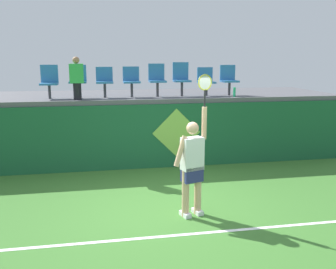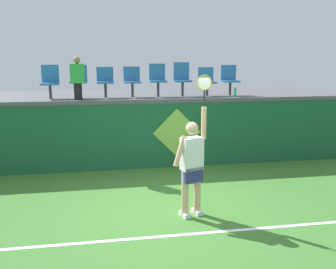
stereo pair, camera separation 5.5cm
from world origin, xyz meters
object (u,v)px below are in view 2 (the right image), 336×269
at_px(stadium_chair_2, 105,80).
at_px(spectator_0, 77,78).
at_px(stadium_chair_0, 50,80).
at_px(stadium_chair_5, 182,77).
at_px(tennis_ball, 197,204).
at_px(stadium_chair_6, 207,80).
at_px(stadium_chair_4, 158,78).
at_px(stadium_chair_1, 79,79).
at_px(tennis_player, 192,164).
at_px(stadium_chair_7, 230,78).
at_px(stadium_chair_3, 132,80).
at_px(water_bottle, 235,92).

xyz_separation_m(stadium_chair_2, spectator_0, (-0.69, -0.45, 0.09)).
relative_size(stadium_chair_0, stadium_chair_5, 0.94).
height_order(stadium_chair_5, spectator_0, spectator_0).
xyz_separation_m(tennis_ball, spectator_0, (-2.34, 2.99, 2.31)).
bearing_deg(stadium_chair_6, stadium_chair_4, 179.75).
bearing_deg(stadium_chair_2, stadium_chair_1, 179.63).
bearing_deg(tennis_player, stadium_chair_2, 110.67).
relative_size(stadium_chair_2, stadium_chair_4, 0.91).
xyz_separation_m(tennis_player, spectator_0, (-2.13, 3.38, 1.37)).
bearing_deg(tennis_ball, stadium_chair_6, 71.90).
bearing_deg(stadium_chair_2, stadium_chair_7, 0.09).
distance_m(stadium_chair_0, stadium_chair_1, 0.72).
bearing_deg(tennis_ball, stadium_chair_4, 94.08).
xyz_separation_m(stadium_chair_0, stadium_chair_1, (0.72, -0.01, 0.02)).
relative_size(tennis_player, stadium_chair_3, 3.17).
height_order(stadium_chair_4, stadium_chair_6, stadium_chair_4).
bearing_deg(tennis_player, stadium_chair_1, 119.07).
xyz_separation_m(stadium_chair_3, spectator_0, (-1.40, -0.45, 0.09)).
xyz_separation_m(stadium_chair_0, stadium_chair_2, (1.41, -0.01, -0.01)).
bearing_deg(stadium_chair_3, stadium_chair_6, 0.03).
bearing_deg(spectator_0, stadium_chair_2, 33.29).
relative_size(stadium_chair_4, spectator_0, 0.83).
relative_size(water_bottle, stadium_chair_3, 0.32).
height_order(stadium_chair_0, stadium_chair_3, stadium_chair_0).
xyz_separation_m(stadium_chair_2, stadium_chair_4, (1.41, 0.01, 0.03)).
xyz_separation_m(tennis_ball, stadium_chair_1, (-2.34, 3.45, 2.25)).
bearing_deg(stadium_chair_5, stadium_chair_4, -179.76).
bearing_deg(stadium_chair_1, stadium_chair_3, -0.15).
distance_m(water_bottle, stadium_chair_0, 4.89).
distance_m(stadium_chair_5, spectator_0, 2.81).
bearing_deg(stadium_chair_0, tennis_ball, -48.49).
distance_m(water_bottle, spectator_0, 4.15).
bearing_deg(stadium_chair_4, stadium_chair_7, -0.07).
bearing_deg(stadium_chair_7, stadium_chair_1, -179.98).
height_order(stadium_chair_3, stadium_chair_7, stadium_chair_7).
height_order(water_bottle, stadium_chair_6, stadium_chair_6).
distance_m(stadium_chair_2, stadium_chair_3, 0.71).
bearing_deg(stadium_chair_7, stadium_chair_5, 179.78).
relative_size(stadium_chair_6, stadium_chair_7, 0.93).
distance_m(tennis_player, stadium_chair_5, 4.12).
xyz_separation_m(tennis_ball, water_bottle, (1.79, 2.97, 1.89)).
relative_size(stadium_chair_0, stadium_chair_7, 1.03).
distance_m(tennis_player, stadium_chair_4, 4.06).
relative_size(stadium_chair_4, stadium_chair_7, 1.05).
bearing_deg(stadium_chair_1, stadium_chair_6, -0.04).
xyz_separation_m(tennis_ball, stadium_chair_0, (-3.06, 3.46, 2.23)).
bearing_deg(stadium_chair_1, stadium_chair_0, 179.58).
bearing_deg(water_bottle, spectator_0, 179.67).
distance_m(stadium_chair_4, spectator_0, 2.14).
bearing_deg(water_bottle, stadium_chair_7, 90.21).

